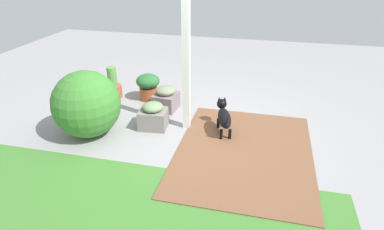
{
  "coord_description": "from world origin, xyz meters",
  "views": [
    {
      "loc": [
        -0.93,
        4.2,
        2.45
      ],
      "look_at": [
        0.01,
        0.26,
        0.41
      ],
      "focal_mm": 30.54,
      "sensor_mm": 36.0,
      "label": 1
    }
  ],
  "objects_px": {
    "porch_pillar": "(186,54)",
    "stone_planter_nearest": "(166,98)",
    "terracotta_pot_broad": "(148,85)",
    "terracotta_pot_tall": "(113,87)",
    "round_shrub": "(86,104)",
    "stone_planter_near": "(153,116)",
    "dog": "(224,116)"
  },
  "relations": [
    {
      "from": "stone_planter_nearest",
      "to": "stone_planter_near",
      "type": "bearing_deg",
      "value": 90.82
    },
    {
      "from": "stone_planter_near",
      "to": "terracotta_pot_broad",
      "type": "bearing_deg",
      "value": -65.92
    },
    {
      "from": "terracotta_pot_tall",
      "to": "dog",
      "type": "bearing_deg",
      "value": 159.02
    },
    {
      "from": "porch_pillar",
      "to": "terracotta_pot_broad",
      "type": "xyz_separation_m",
      "value": [
        0.94,
        -0.87,
        -0.89
      ]
    },
    {
      "from": "terracotta_pot_broad",
      "to": "terracotta_pot_tall",
      "type": "bearing_deg",
      "value": 6.17
    },
    {
      "from": "stone_planter_nearest",
      "to": "stone_planter_near",
      "type": "height_order",
      "value": "stone_planter_nearest"
    },
    {
      "from": "stone_planter_near",
      "to": "terracotta_pot_broad",
      "type": "distance_m",
      "value": 1.1
    },
    {
      "from": "round_shrub",
      "to": "terracotta_pot_broad",
      "type": "bearing_deg",
      "value": -105.76
    },
    {
      "from": "round_shrub",
      "to": "porch_pillar",
      "type": "bearing_deg",
      "value": -158.0
    },
    {
      "from": "round_shrub",
      "to": "dog",
      "type": "distance_m",
      "value": 2.0
    },
    {
      "from": "terracotta_pot_broad",
      "to": "dog",
      "type": "distance_m",
      "value": 1.77
    },
    {
      "from": "porch_pillar",
      "to": "round_shrub",
      "type": "height_order",
      "value": "porch_pillar"
    },
    {
      "from": "porch_pillar",
      "to": "round_shrub",
      "type": "xyz_separation_m",
      "value": [
        1.34,
        0.54,
        -0.68
      ]
    },
    {
      "from": "porch_pillar",
      "to": "dog",
      "type": "relative_size",
      "value": 3.45
    },
    {
      "from": "porch_pillar",
      "to": "round_shrub",
      "type": "relative_size",
      "value": 2.38
    },
    {
      "from": "stone_planter_near",
      "to": "dog",
      "type": "distance_m",
      "value": 1.08
    },
    {
      "from": "porch_pillar",
      "to": "stone_planter_nearest",
      "type": "distance_m",
      "value": 1.21
    },
    {
      "from": "stone_planter_nearest",
      "to": "round_shrub",
      "type": "height_order",
      "value": "round_shrub"
    },
    {
      "from": "stone_planter_near",
      "to": "terracotta_pot_tall",
      "type": "xyz_separation_m",
      "value": [
        1.11,
        -0.93,
        0.01
      ]
    },
    {
      "from": "terracotta_pot_broad",
      "to": "round_shrub",
      "type": "bearing_deg",
      "value": 74.24
    },
    {
      "from": "stone_planter_nearest",
      "to": "terracotta_pot_broad",
      "type": "xyz_separation_m",
      "value": [
        0.44,
        -0.33,
        0.07
      ]
    },
    {
      "from": "porch_pillar",
      "to": "terracotta_pot_tall",
      "type": "height_order",
      "value": "porch_pillar"
    },
    {
      "from": "stone_planter_near",
      "to": "terracotta_pot_tall",
      "type": "bearing_deg",
      "value": -39.99
    },
    {
      "from": "porch_pillar",
      "to": "terracotta_pot_broad",
      "type": "bearing_deg",
      "value": -42.85
    },
    {
      "from": "round_shrub",
      "to": "terracotta_pot_tall",
      "type": "distance_m",
      "value": 1.4
    },
    {
      "from": "terracotta_pot_broad",
      "to": "dog",
      "type": "xyz_separation_m",
      "value": [
        -1.52,
        0.91,
        -0.0
      ]
    },
    {
      "from": "round_shrub",
      "to": "terracotta_pot_tall",
      "type": "bearing_deg",
      "value": -78.96
    },
    {
      "from": "porch_pillar",
      "to": "terracotta_pot_tall",
      "type": "relative_size",
      "value": 3.98
    },
    {
      "from": "stone_planter_nearest",
      "to": "stone_planter_near",
      "type": "distance_m",
      "value": 0.67
    },
    {
      "from": "terracotta_pot_tall",
      "to": "terracotta_pot_broad",
      "type": "distance_m",
      "value": 0.67
    },
    {
      "from": "terracotta_pot_broad",
      "to": "stone_planter_nearest",
      "type": "bearing_deg",
      "value": 142.76
    },
    {
      "from": "porch_pillar",
      "to": "stone_planter_nearest",
      "type": "height_order",
      "value": "porch_pillar"
    }
  ]
}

